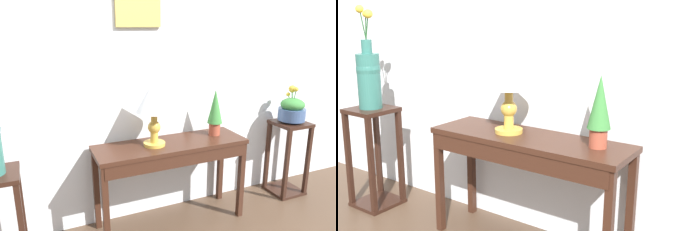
{
  "view_description": "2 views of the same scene",
  "coord_description": "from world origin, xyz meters",
  "views": [
    {
      "loc": [
        -0.87,
        -1.19,
        1.63
      ],
      "look_at": [
        0.16,
        1.13,
        0.93
      ],
      "focal_mm": 34.53,
      "sensor_mm": 36.0,
      "label": 1
    },
    {
      "loc": [
        1.47,
        -1.04,
        1.43
      ],
      "look_at": [
        0.03,
        0.97,
        0.85
      ],
      "focal_mm": 46.02,
      "sensor_mm": 36.0,
      "label": 2
    }
  ],
  "objects": [
    {
      "name": "back_wall_with_art",
      "position": [
        -0.0,
        1.33,
        1.4
      ],
      "size": [
        9.0,
        0.13,
        2.8
      ],
      "color": "silver",
      "rests_on": "ground"
    },
    {
      "name": "potted_plant_on_console",
      "position": [
        0.57,
        1.08,
        0.94
      ],
      "size": [
        0.13,
        0.13,
        0.4
      ],
      "color": "#9E4733",
      "rests_on": "console_table"
    },
    {
      "name": "table_lamp",
      "position": [
        0.0,
        1.05,
        1.09
      ],
      "size": [
        0.28,
        0.28,
        0.53
      ],
      "color": "gold",
      "rests_on": "console_table"
    },
    {
      "name": "console_table",
      "position": [
        0.14,
        1.02,
        0.62
      ],
      "size": [
        1.25,
        0.39,
        0.72
      ],
      "color": "#381E14",
      "rests_on": "ground"
    },
    {
      "name": "flower_vase_tall_left",
      "position": [
        -1.13,
        0.89,
        1.01
      ],
      "size": [
        0.17,
        0.17,
        0.74
      ],
      "color": "#2D665B",
      "rests_on": "pedestal_stand_left"
    },
    {
      "name": "pedestal_stand_left",
      "position": [
        -1.13,
        0.89,
        0.38
      ],
      "size": [
        0.31,
        0.31,
        0.76
      ],
      "color": "black",
      "rests_on": "ground"
    }
  ]
}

